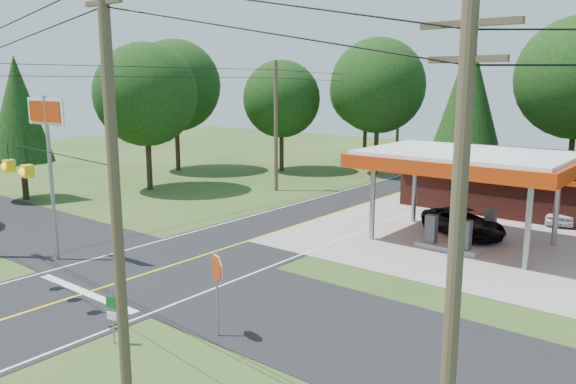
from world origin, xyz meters
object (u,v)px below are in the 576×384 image
Objects in this scene: gas_canopy at (465,163)px; big_stop_sign at (48,137)px; octagonal_stop_sign at (216,275)px; sedan_car at (560,211)px; suv_car at (463,222)px.

big_stop_sign is at bearing -133.00° from gas_canopy.
octagonal_stop_sign is at bearing -4.78° from big_stop_sign.
octagonal_stop_sign reaches higher than sedan_car.
big_stop_sign is at bearing 170.61° from suv_car.
sedan_car is 24.58m from octagonal_stop_sign.
big_stop_sign is 2.70× the size of octagonal_stop_sign.
octagonal_stop_sign is at bearing -155.02° from suv_car.
big_stop_sign reaches higher than suv_car.
suv_car is (-0.50, 1.50, -3.55)m from gas_canopy.
suv_car is at bearing 108.43° from gas_canopy.
big_stop_sign reaches higher than gas_canopy.
big_stop_sign is at bearing 175.22° from octagonal_stop_sign.
gas_canopy is 3.67× the size of octagonal_stop_sign.
gas_canopy is at bearing -131.69° from suv_car.
suv_car is 1.79× the size of octagonal_stop_sign.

